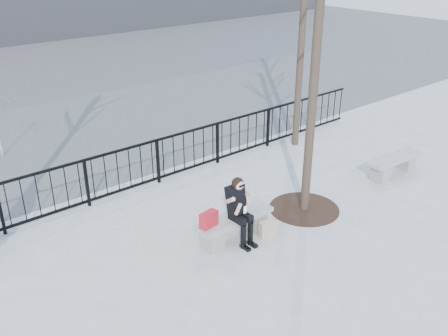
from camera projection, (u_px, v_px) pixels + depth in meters
ground at (234, 238)px, 9.73m from camera, size 120.00×120.00×0.00m
railing at (151, 163)px, 11.59m from camera, size 14.00×0.06×1.10m
tree_grate at (304, 209)px, 10.75m from camera, size 1.50×1.50×0.02m
bench_main at (234, 225)px, 9.60m from camera, size 1.65×0.46×0.49m
bench_second at (394, 164)px, 12.20m from camera, size 1.64×0.46×0.49m
seated_woman at (240, 211)px, 9.33m from camera, size 0.50×0.64×1.34m
handbag at (209, 219)px, 9.12m from camera, size 0.38×0.22×0.29m
shopping_bag at (268, 228)px, 9.72m from camera, size 0.38×0.18×0.34m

